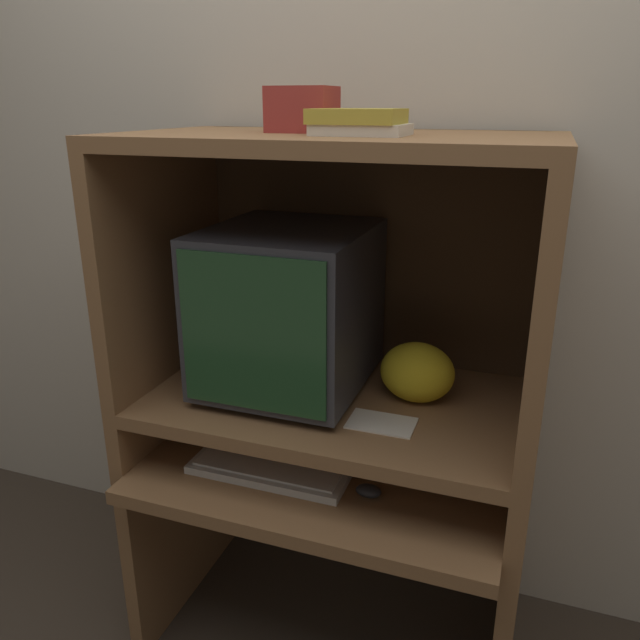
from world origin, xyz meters
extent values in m
cube|color=beige|center=(0.00, 0.65, 1.30)|extent=(6.00, 0.06, 2.60)
cube|color=brown|center=(-0.48, 0.29, 0.30)|extent=(0.04, 0.59, 0.60)
cube|color=brown|center=(0.48, 0.29, 0.30)|extent=(0.04, 0.59, 0.60)
cube|color=brown|center=(0.00, 0.12, 0.58)|extent=(0.93, 0.39, 0.04)
cube|color=brown|center=(-0.48, 0.29, 0.69)|extent=(0.04, 0.59, 0.17)
cube|color=brown|center=(0.48, 0.29, 0.69)|extent=(0.04, 0.59, 0.17)
cube|color=brown|center=(0.00, 0.29, 0.75)|extent=(0.93, 0.59, 0.04)
cube|color=brown|center=(-0.48, 0.29, 1.10)|extent=(0.04, 0.59, 0.66)
cube|color=brown|center=(0.48, 0.29, 1.10)|extent=(0.04, 0.59, 0.66)
cube|color=brown|center=(0.00, 0.29, 1.41)|extent=(0.93, 0.59, 0.04)
cube|color=#48321E|center=(0.00, 0.58, 1.10)|extent=(0.93, 0.01, 0.66)
cylinder|color=#333338|center=(-0.13, 0.31, 0.78)|extent=(0.22, 0.22, 0.02)
cube|color=#333338|center=(-0.13, 0.31, 1.00)|extent=(0.39, 0.44, 0.41)
cube|color=#1E4223|center=(-0.13, 0.09, 1.00)|extent=(0.36, 0.01, 0.37)
cube|color=beige|center=(-0.12, 0.14, 0.61)|extent=(0.41, 0.15, 0.02)
cube|color=silver|center=(-0.12, 0.14, 0.62)|extent=(0.38, 0.12, 0.01)
ellipsoid|color=#28282B|center=(0.14, 0.13, 0.61)|extent=(0.06, 0.04, 0.03)
ellipsoid|color=gold|center=(0.21, 0.33, 0.85)|extent=(0.19, 0.14, 0.15)
cube|color=beige|center=(0.08, 0.22, 1.44)|extent=(0.19, 0.15, 0.02)
cube|color=gold|center=(0.07, 0.22, 1.47)|extent=(0.19, 0.15, 0.03)
cube|color=beige|center=(0.16, 0.18, 0.77)|extent=(0.16, 0.10, 0.00)
cube|color=maroon|center=(-0.09, 0.31, 1.48)|extent=(0.14, 0.12, 0.10)
camera|label=1|loc=(0.46, -1.11, 1.49)|focal=35.00mm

